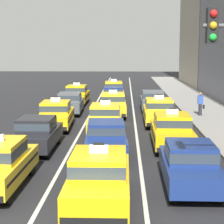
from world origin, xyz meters
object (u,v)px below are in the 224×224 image
(taxi_center_third, at_px, (105,118))
(sedan_center_fifth, at_px, (114,96))
(taxi_right_second, at_px, (172,130))
(taxi_right_third, at_px, (159,111))
(sedan_left_fourth, at_px, (70,103))
(taxi_center_nearest, at_px, (99,177))
(taxi_left_third, at_px, (56,114))
(taxi_center_sixth, at_px, (114,90))
(taxi_center_fourth, at_px, (113,104))
(taxi_left_fifth, at_px, (77,94))
(sedan_center_second, at_px, (106,137))
(sedan_left_second, at_px, (37,133))
(sedan_right_nearest, at_px, (190,164))
(sedan_right_fourth, at_px, (153,100))
(pedestrian_mid_block, at_px, (200,104))

(taxi_center_third, xyz_separation_m, sedan_center_fifth, (0.12, 11.76, -0.03))
(taxi_right_second, bearing_deg, taxi_right_third, 91.31)
(sedan_left_fourth, relative_size, taxi_center_nearest, 0.95)
(taxi_left_third, bearing_deg, sedan_center_fifth, 73.48)
(taxi_center_sixth, bearing_deg, sedan_left_fourth, -106.67)
(taxi_center_fourth, bearing_deg, taxi_center_nearest, -89.65)
(taxi_right_second, bearing_deg, taxi_center_third, 134.44)
(taxi_left_fifth, relative_size, sedan_center_second, 1.05)
(sedan_left_fourth, xyz_separation_m, sedan_center_fifth, (3.07, 4.77, 0.00))
(taxi_center_third, relative_size, taxi_right_second, 1.00)
(sedan_left_second, height_order, sedan_right_nearest, same)
(sedan_center_fifth, xyz_separation_m, taxi_right_third, (3.09, -9.07, 0.03))
(taxi_left_fifth, height_order, taxi_right_second, same)
(sedan_left_second, distance_m, sedan_center_fifth, 16.26)
(taxi_center_sixth, bearing_deg, taxi_right_second, -80.49)
(taxi_left_third, distance_m, taxi_center_sixth, 15.82)
(sedan_left_second, xyz_separation_m, sedan_right_nearest, (6.32, -5.09, 0.00))
(sedan_left_second, xyz_separation_m, taxi_center_third, (3.00, 4.21, 0.03))
(sedan_center_second, distance_m, taxi_center_third, 5.13)
(sedan_left_fourth, relative_size, sedan_right_nearest, 1.01)
(taxi_center_sixth, height_order, taxi_right_third, same)
(taxi_center_sixth, height_order, sedan_right_fourth, taxi_center_sixth)
(sedan_center_second, distance_m, sedan_right_fourth, 13.99)
(sedan_left_second, relative_size, taxi_left_fifth, 0.94)
(taxi_right_second, xyz_separation_m, pedestrian_mid_block, (2.99, 9.10, 0.08))
(taxi_right_second, bearing_deg, sedan_center_second, -151.03)
(taxi_left_fifth, xyz_separation_m, sedan_right_nearest, (6.40, -21.71, -0.03))
(sedan_right_nearest, bearing_deg, pedestrian_mid_block, 78.62)
(taxi_left_fifth, distance_m, sedan_center_second, 17.85)
(sedan_center_second, xyz_separation_m, taxi_center_third, (-0.28, 5.12, 0.03))
(sedan_left_second, relative_size, taxi_left_third, 0.93)
(taxi_center_third, relative_size, pedestrian_mid_block, 2.82)
(pedestrian_mid_block, bearing_deg, sedan_left_fourth, 171.98)
(taxi_center_fourth, bearing_deg, sedan_right_nearest, -78.63)
(sedan_left_second, distance_m, pedestrian_mid_block, 13.60)
(taxi_center_fourth, distance_m, sedan_right_fourth, 3.90)
(taxi_center_third, height_order, sedan_center_fifth, taxi_center_third)
(taxi_center_third, height_order, taxi_center_sixth, same)
(taxi_center_nearest, height_order, sedan_right_fourth, taxi_center_nearest)
(taxi_center_nearest, relative_size, sedan_right_fourth, 1.06)
(sedan_left_second, xyz_separation_m, taxi_left_fifth, (-0.08, 16.62, 0.03))
(taxi_center_nearest, height_order, pedestrian_mid_block, taxi_center_nearest)
(sedan_center_fifth, xyz_separation_m, taxi_center_sixth, (-0.15, 4.99, 0.03))
(sedan_left_second, distance_m, taxi_center_sixth, 21.17)
(sedan_left_fourth, bearing_deg, sedan_left_second, -90.24)
(sedan_left_fourth, height_order, sedan_center_fifth, same)
(pedestrian_mid_block, bearing_deg, taxi_right_third, -136.20)
(sedan_right_fourth, bearing_deg, sedan_left_second, -115.91)
(sedan_left_fourth, height_order, taxi_left_fifth, taxi_left_fifth)
(sedan_right_nearest, bearing_deg, sedan_center_second, 126.03)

